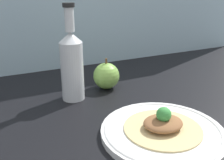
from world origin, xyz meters
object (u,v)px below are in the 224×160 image
plate (162,131)px  cider_bottle (72,64)px  plated_food (163,124)px  apple (106,76)px

plate → cider_bottle: (-12.91, 29.43, 10.48)cm
plate → plated_food: size_ratio=1.59×
plated_food → apple: bearing=90.1°
apple → plate: bearing=-89.9°
plated_food → apple: apple is taller
plated_food → cider_bottle: size_ratio=0.64×
cider_bottle → apple: cider_bottle is taller
cider_bottle → plate: bearing=-66.3°
plate → plated_food: plated_food is taller
plated_food → apple: size_ratio=1.75×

